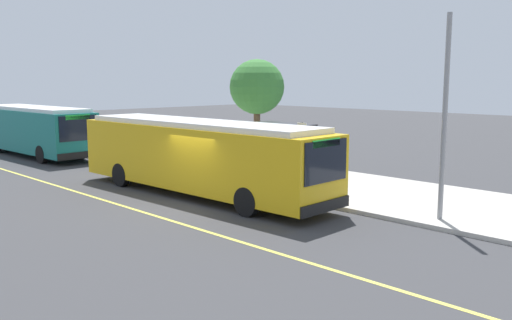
{
  "coord_description": "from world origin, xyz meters",
  "views": [
    {
      "loc": [
        15.58,
        -12.39,
        4.53
      ],
      "look_at": [
        2.27,
        0.78,
        1.78
      ],
      "focal_mm": 38.41,
      "sensor_mm": 36.0,
      "label": 1
    }
  ],
  "objects_px": {
    "transit_bus_second": "(35,129)",
    "route_sign_post": "(302,148)",
    "waiting_bench": "(287,168)",
    "pedestrian_commuter": "(304,162)",
    "transit_bus_main": "(198,154)"
  },
  "relations": [
    {
      "from": "transit_bus_main",
      "to": "transit_bus_second",
      "type": "xyz_separation_m",
      "value": [
        -15.73,
        0.17,
        -0.0
      ]
    },
    {
      "from": "waiting_bench",
      "to": "transit_bus_main",
      "type": "bearing_deg",
      "value": -98.83
    },
    {
      "from": "transit_bus_second",
      "to": "route_sign_post",
      "type": "xyz_separation_m",
      "value": [
        19.07,
        2.18,
        0.34
      ]
    },
    {
      "from": "transit_bus_second",
      "to": "waiting_bench",
      "type": "height_order",
      "value": "transit_bus_second"
    },
    {
      "from": "transit_bus_second",
      "to": "route_sign_post",
      "type": "relative_size",
      "value": 3.79
    },
    {
      "from": "transit_bus_second",
      "to": "route_sign_post",
      "type": "bearing_deg",
      "value": 6.53
    },
    {
      "from": "waiting_bench",
      "to": "route_sign_post",
      "type": "distance_m",
      "value": 3.65
    },
    {
      "from": "waiting_bench",
      "to": "pedestrian_commuter",
      "type": "distance_m",
      "value": 1.59
    },
    {
      "from": "waiting_bench",
      "to": "pedestrian_commuter",
      "type": "height_order",
      "value": "pedestrian_commuter"
    },
    {
      "from": "waiting_bench",
      "to": "pedestrian_commuter",
      "type": "relative_size",
      "value": 0.95
    },
    {
      "from": "waiting_bench",
      "to": "transit_bus_second",
      "type": "bearing_deg",
      "value": -165.29
    },
    {
      "from": "pedestrian_commuter",
      "to": "route_sign_post",
      "type": "bearing_deg",
      "value": -51.8
    },
    {
      "from": "transit_bus_main",
      "to": "pedestrian_commuter",
      "type": "distance_m",
      "value": 4.48
    },
    {
      "from": "transit_bus_main",
      "to": "waiting_bench",
      "type": "height_order",
      "value": "transit_bus_main"
    },
    {
      "from": "transit_bus_main",
      "to": "route_sign_post",
      "type": "distance_m",
      "value": 4.1
    }
  ]
}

